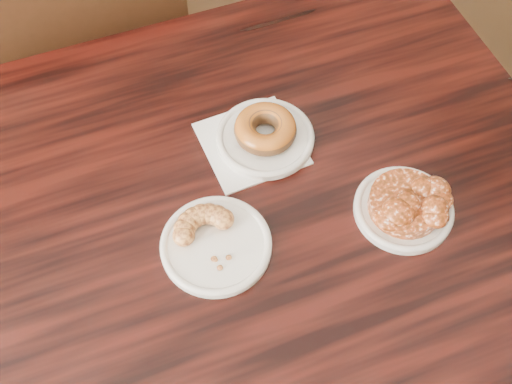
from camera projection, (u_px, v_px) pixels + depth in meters
floor at (297, 327)px, 1.70m from camera, size 5.00×5.00×0.00m
cafe_table at (281, 307)px, 1.33m from camera, size 1.21×1.21×0.75m
chair_far at (86, 45)px, 1.63m from camera, size 0.53×0.53×0.90m
napkin at (251, 144)px, 1.09m from camera, size 0.19×0.19×0.00m
plate_donut at (265, 138)px, 1.09m from camera, size 0.17×0.17×0.01m
plate_cruller at (216, 245)px, 0.98m from camera, size 0.17×0.17×0.01m
plate_fritter at (403, 209)px, 1.02m from camera, size 0.16×0.16×0.01m
glazed_donut at (265, 129)px, 1.07m from camera, size 0.11×0.11×0.04m
apple_fritter at (406, 201)px, 1.00m from camera, size 0.16×0.16×0.04m
cruller_fragment at (215, 239)px, 0.97m from camera, size 0.11×0.11×0.03m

